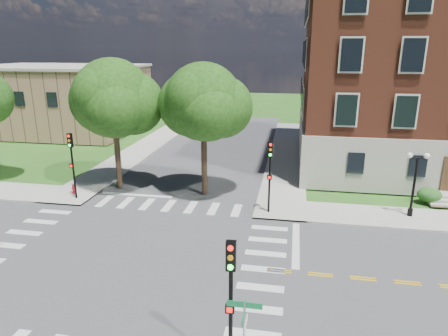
% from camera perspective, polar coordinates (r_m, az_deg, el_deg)
% --- Properties ---
extents(ground, '(160.00, 160.00, 0.00)m').
position_cam_1_polar(ground, '(22.23, -13.68, -12.23)').
color(ground, '#2A4F16').
rests_on(ground, ground).
extents(road_ew, '(90.00, 12.00, 0.01)m').
position_cam_1_polar(road_ew, '(22.23, -13.68, -12.22)').
color(road_ew, '#3D3D3F').
rests_on(road_ew, ground).
extents(road_ns, '(12.00, 90.00, 0.01)m').
position_cam_1_polar(road_ns, '(22.23, -13.68, -12.21)').
color(road_ns, '#3D3D3F').
rests_on(road_ns, ground).
extents(sidewalk_ne, '(34.00, 34.00, 0.12)m').
position_cam_1_polar(sidewalk_ne, '(35.37, 21.05, -1.68)').
color(sidewalk_ne, '#9E9B93').
rests_on(sidewalk_ne, ground).
extents(sidewalk_nw, '(34.00, 34.00, 0.12)m').
position_cam_1_polar(sidewalk_nw, '(42.02, -24.73, 0.72)').
color(sidewalk_nw, '#9E9B93').
rests_on(sidewalk_nw, ground).
extents(crosswalk_east, '(2.20, 10.20, 0.02)m').
position_cam_1_polar(crosswalk_east, '(20.63, 5.60, -14.24)').
color(crosswalk_east, silver).
rests_on(crosswalk_east, ground).
extents(stop_bar_east, '(0.40, 5.50, 0.00)m').
position_cam_1_polar(stop_bar_east, '(23.22, 10.23, -10.67)').
color(stop_bar_east, silver).
rests_on(stop_bar_east, ground).
extents(secondary_building, '(20.40, 15.40, 8.30)m').
position_cam_1_polar(secondary_building, '(56.85, -22.56, 9.19)').
color(secondary_building, '#8F6C4E').
rests_on(secondary_building, ground).
extents(tree_c, '(5.86, 5.86, 9.85)m').
position_cam_1_polar(tree_c, '(30.80, -15.56, 9.53)').
color(tree_c, black).
rests_on(tree_c, ground).
extents(tree_d, '(5.53, 5.53, 9.60)m').
position_cam_1_polar(tree_d, '(28.44, -2.97, 9.37)').
color(tree_d, black).
rests_on(tree_d, ground).
extents(traffic_signal_se, '(0.33, 0.36, 4.80)m').
position_cam_1_polar(traffic_signal_se, '(13.33, 0.97, -17.10)').
color(traffic_signal_se, black).
rests_on(traffic_signal_se, ground).
extents(traffic_signal_ne, '(0.36, 0.42, 4.80)m').
position_cam_1_polar(traffic_signal_ne, '(25.84, 6.58, 0.01)').
color(traffic_signal_ne, black).
rests_on(traffic_signal_ne, ground).
extents(traffic_signal_nw, '(0.34, 0.37, 4.80)m').
position_cam_1_polar(traffic_signal_nw, '(30.11, -20.91, 1.42)').
color(traffic_signal_nw, black).
rests_on(traffic_signal_nw, ground).
extents(twin_lamp_west, '(1.36, 0.36, 4.23)m').
position_cam_1_polar(twin_lamp_west, '(28.05, 25.58, -1.65)').
color(twin_lamp_west, black).
rests_on(twin_lamp_west, ground).
extents(street_sign_pole, '(1.10, 1.10, 3.10)m').
position_cam_1_polar(street_sign_pole, '(13.34, 2.93, -21.77)').
color(street_sign_pole, gray).
rests_on(street_sign_pole, ground).
extents(fire_hydrant, '(0.35, 0.35, 0.75)m').
position_cam_1_polar(fire_hydrant, '(31.93, -20.64, -2.83)').
color(fire_hydrant, '#B50D19').
rests_on(fire_hydrant, ground).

